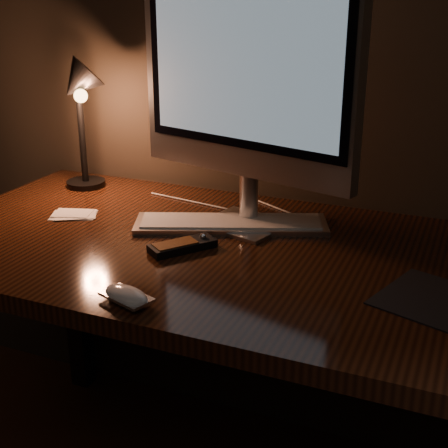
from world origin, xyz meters
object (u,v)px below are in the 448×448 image
at_px(mouse, 127,297).
at_px(desk_lamp, 79,101).
at_px(keyboard, 231,223).
at_px(media_remote, 183,246).
at_px(desk, 267,291).
at_px(monitor, 245,78).

height_order(mouse, desk_lamp, desk_lamp).
relative_size(keyboard, media_remote, 3.04).
height_order(desk, monitor, monitor).
height_order(desk, media_remote, media_remote).
relative_size(mouse, media_remote, 0.67).
bearing_deg(monitor, desk_lamp, -175.46).
relative_size(desk, media_remote, 10.55).
distance_m(keyboard, desk_lamp, 0.56).
bearing_deg(monitor, desk, -20.42).
bearing_deg(mouse, media_remote, 111.54).
distance_m(keyboard, media_remote, 0.18).
bearing_deg(media_remote, desk, -15.55).
bearing_deg(keyboard, mouse, -115.84).
distance_m(mouse, media_remote, 0.26).
xyz_separation_m(desk, mouse, (-0.14, -0.38, 0.14)).
xyz_separation_m(desk, desk_lamp, (-0.60, 0.16, 0.38)).
relative_size(monitor, media_remote, 3.94).
relative_size(keyboard, mouse, 4.54).
bearing_deg(media_remote, monitor, 15.66).
height_order(desk, keyboard, keyboard).
bearing_deg(monitor, mouse, -82.26).
distance_m(desk, media_remote, 0.24).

